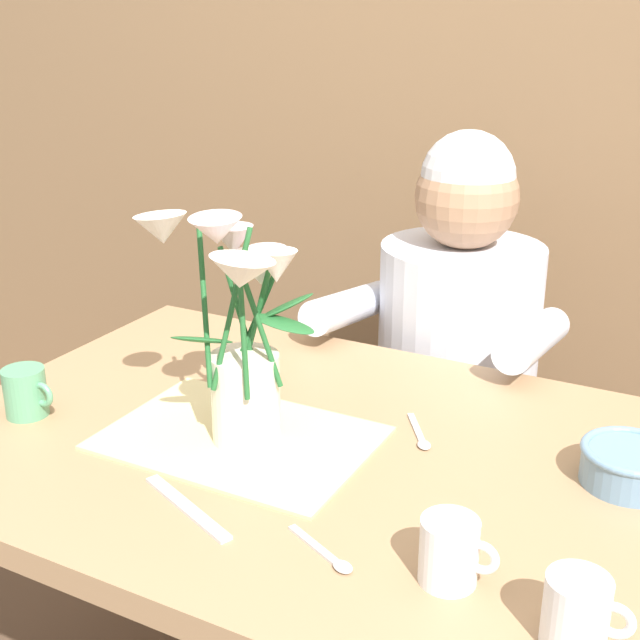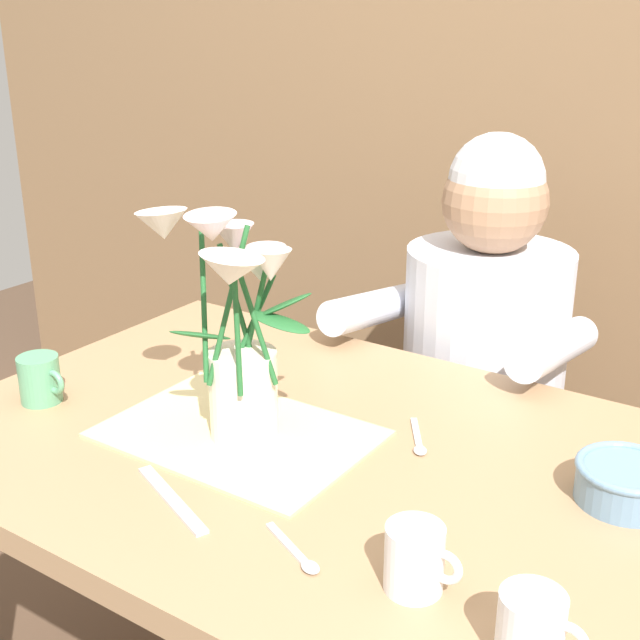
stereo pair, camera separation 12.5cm
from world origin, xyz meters
The scene contains 12 objects.
wood_panel_backdrop centered at (0.00, 1.05, 1.25)m, with size 4.00×0.10×2.50m, color brown.
dining_table centered at (0.00, 0.00, 0.64)m, with size 1.20×0.80×0.74m.
seated_person centered at (0.00, 0.62, 0.56)m, with size 0.45×0.47×1.14m.
striped_placemat centered at (-0.12, -0.04, 0.74)m, with size 0.40×0.28×0.01m, color beige.
flower_vase centered at (-0.11, -0.05, 0.93)m, with size 0.26×0.25×0.36m.
ceramic_bowl centered at (0.42, 0.10, 0.77)m, with size 0.14×0.14×0.06m.
dinner_knife centered at (-0.08, -0.23, 0.74)m, with size 0.19×0.02×0.01m, color silver.
ceramic_mug centered at (-0.47, -0.13, 0.78)m, with size 0.09×0.07×0.08m.
coffee_cup centered at (0.42, -0.25, 0.78)m, with size 0.09×0.07×0.08m.
tea_cup centered at (0.27, -0.21, 0.78)m, with size 0.09×0.07×0.08m.
spoon_0 centered at (0.12, 0.09, 0.74)m, with size 0.08×0.11×0.01m.
spoon_1 centered at (0.13, -0.24, 0.74)m, with size 0.11×0.06×0.01m.
Camera 2 is at (0.62, -0.92, 1.36)m, focal length 47.06 mm.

